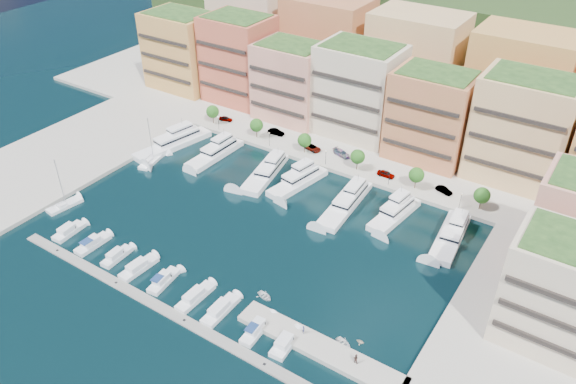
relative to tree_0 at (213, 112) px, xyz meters
The scene contains 58 objects.
ground 52.39m from the tree_0, 39.95° to the right, with size 400.00×400.00×0.00m, color black.
north_quay 49.34m from the tree_0, 35.47° to the left, with size 220.00×64.00×2.00m, color #9E998E.
east_quay 110.22m from the tree_0, 22.14° to the right, with size 34.00×76.00×2.00m, color #9E998E.
west_quay 47.21m from the tree_0, 117.93° to the right, with size 34.00×76.00×2.00m, color #9E998E.
hillside 86.46m from the tree_0, 62.40° to the left, with size 240.00×40.00×58.00m, color #1F3315.
south_pontoon 73.65m from the tree_0, 59.77° to the right, with size 72.00×2.20×0.35m, color gray.
finger_pier 89.46m from the tree_0, 38.41° to the right, with size 32.00×5.00×2.00m, color #9E998E.
apartment_0 31.96m from the tree_0, 147.61° to the left, with size 22.00×16.50×24.80m.
apartment_1 21.20m from the tree_0, 102.21° to the left, with size 20.00×16.50×26.80m.
apartment_2 24.86m from the tree_0, 44.13° to the left, with size 20.00×15.50×22.80m.
apartment_3 43.22m from the tree_0, 25.95° to the left, with size 22.00×16.50×25.80m.
apartment_4 62.75m from the tree_0, 15.37° to the left, with size 20.00×15.50×23.80m.
apartment_5 84.60m from the tree_0, 12.71° to the left, with size 22.00×16.50×26.80m.
apartment_east_b 106.96m from the tree_0, 17.17° to the right, with size 18.00×14.50×20.80m.
backblock_0 44.63m from the tree_0, 110.32° to the left, with size 26.00×18.00×30.00m, color #C5B298.
backblock_1 44.63m from the tree_0, 69.68° to the left, with size 26.00×18.00×30.00m, color #C36B49.
backblock_2 61.58m from the tree_0, 41.99° to the left, with size 26.00×18.00×30.00m, color #DCB274.
backblock_3 85.98m from the tree_0, 28.37° to the left, with size 26.00×18.00×30.00m, color #C39047.
tree_0 is the anchor object (origin of this frame).
tree_1 16.00m from the tree_0, ahead, with size 3.80×3.80×5.65m.
tree_2 32.00m from the tree_0, ahead, with size 3.80×3.80×5.65m.
tree_3 48.00m from the tree_0, ahead, with size 3.80×3.80×5.65m.
tree_4 64.00m from the tree_0, ahead, with size 3.80×3.80×5.65m.
tree_5 80.00m from the tree_0, ahead, with size 3.80×3.80×5.65m.
lamppost_0 4.70m from the tree_0, 29.90° to the right, with size 0.30×0.30×4.20m.
lamppost_1 22.14m from the tree_0, ahead, with size 0.30×0.30×4.20m.
lamppost_2 40.08m from the tree_0, ahead, with size 0.30×0.30×4.20m.
lamppost_3 58.05m from the tree_0, ahead, with size 0.30×0.30×4.20m.
lamppost_4 76.04m from the tree_0, ahead, with size 0.30×0.30×4.20m.
yacht_0 15.72m from the tree_0, 94.30° to the right, with size 9.59×24.05×7.30m.
yacht_1 18.26m from the tree_0, 47.64° to the right, with size 5.46×19.07×7.30m.
yacht_2 32.34m from the tree_0, 25.14° to the right, with size 9.06×20.61×7.30m.
yacht_3 40.71m from the tree_0, 18.30° to the right, with size 7.83×18.53×7.30m.
yacht_4 55.08m from the tree_0, 15.35° to the right, with size 6.53×22.12×7.30m.
yacht_5 65.63m from the tree_0, 10.61° to the right, with size 6.59×16.97×7.30m.
yacht_6 79.21m from the tree_0, ahead, with size 6.78×19.02×7.30m.
cruiser_0 58.64m from the tree_0, 83.24° to the right, with size 3.31×7.62×2.55m.
cruiser_1 60.10m from the tree_0, 75.73° to the right, with size 2.82×8.08×2.66m.
cruiser_2 62.34m from the tree_0, 69.04° to the right, with size 2.76×7.38×2.55m.
cruiser_3 64.91m from the tree_0, 63.75° to the right, with size 3.22×8.74×2.55m.
cruiser_4 68.28m from the tree_0, 58.49° to the right, with size 3.43×8.09×2.66m.
cruiser_5 72.93m from the tree_0, 52.94° to the right, with size 2.72×8.95×2.55m.
cruiser_6 76.81m from the tree_0, 49.24° to the right, with size 2.87×8.83×2.55m.
cruiser_7 82.55m from the tree_0, 44.82° to the right, with size 2.93×8.39×2.66m.
cruiser_8 86.92m from the tree_0, 41.99° to the right, with size 3.27×7.26×2.55m.
sailboat_2 25.77m from the tree_0, 90.46° to the right, with size 4.72×10.06×13.20m.
sailboat_0 52.19m from the tree_0, 92.62° to the right, with size 4.00×8.64×13.20m.
tender_0 74.51m from the tree_0, 42.65° to the right, with size 2.44×3.41×0.71m, color silver.
tender_3 90.52m from the tree_0, 33.79° to the right, with size 1.26×1.46×0.77m, color beige.
tender_2 90.02m from the tree_0, 35.66° to the right, with size 2.54×3.55×0.74m, color white.
car_0 4.92m from the tree_0, 57.01° to the left, with size 1.62×4.04×1.38m, color gray.
car_1 20.39m from the tree_0, 12.25° to the left, with size 1.69×4.84×1.60m, color gray.
car_2 33.32m from the tree_0, ahead, with size 2.36×5.11×1.42m, color gray.
car_3 41.60m from the tree_0, ahead, with size 2.13×5.24×1.52m, color gray.
car_4 55.87m from the tree_0, ahead, with size 1.81×4.49×1.53m, color gray.
car_5 70.76m from the tree_0, ahead, with size 1.49×4.27×1.41m, color gray.
person_0 85.76m from the tree_0, 39.54° to the right, with size 0.60×0.39×1.65m, color #27294E.
person_1 94.64m from the tree_0, 35.74° to the right, with size 0.95×0.74×1.95m, color #49312C.
Camera 1 is at (61.67, -79.72, 76.58)m, focal length 35.00 mm.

